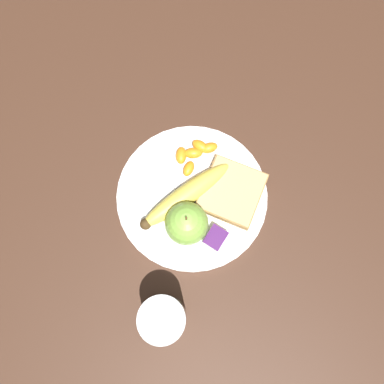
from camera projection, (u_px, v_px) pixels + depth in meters
ground_plane at (192, 197)px, 0.70m from camera, size 3.00×3.00×0.00m
plate at (192, 196)px, 0.70m from camera, size 0.28×0.28×0.01m
juice_glass at (164, 318)px, 0.60m from camera, size 0.07×0.07×0.10m
apple at (187, 223)px, 0.64m from camera, size 0.08×0.08×0.08m
banana at (185, 196)px, 0.67m from camera, size 0.19×0.10×0.04m
bread_slice at (232, 192)px, 0.68m from camera, size 0.13×0.12×0.02m
fork at (185, 193)px, 0.69m from camera, size 0.03×0.17×0.00m
jam_packet at (216, 238)px, 0.66m from camera, size 0.04×0.03×0.02m
orange_segment_0 at (189, 169)px, 0.70m from camera, size 0.03×0.02×0.02m
orange_segment_1 at (209, 148)px, 0.71m from camera, size 0.04×0.04×0.02m
orange_segment_2 at (181, 155)px, 0.70m from camera, size 0.04×0.03×0.02m
orange_segment_3 at (193, 153)px, 0.71m from camera, size 0.04×0.04×0.02m
orange_segment_4 at (200, 146)px, 0.71m from camera, size 0.02×0.03×0.02m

